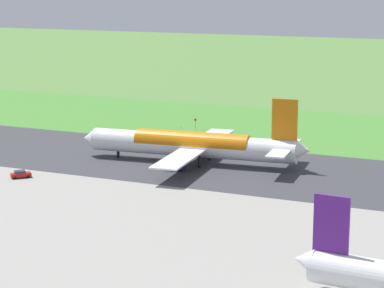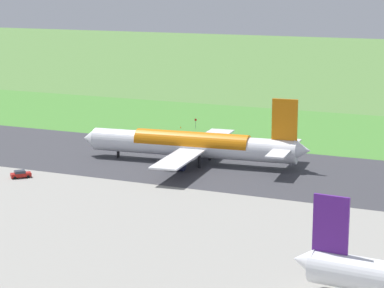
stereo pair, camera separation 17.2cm
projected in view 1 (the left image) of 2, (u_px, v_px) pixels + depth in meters
ground_plane at (212, 165)px, 174.67m from camera, size 800.00×800.00×0.00m
runway_asphalt at (212, 165)px, 174.67m from camera, size 600.00×40.79×0.06m
apron_concrete at (79, 239)px, 124.93m from camera, size 440.00×110.00×0.05m
grass_verge_foreground at (270, 133)px, 210.96m from camera, size 600.00×80.00×0.04m
airliner_main at (194, 145)px, 175.64m from camera, size 54.15×44.38×15.88m
service_car_followme at (21, 174)px, 163.45m from camera, size 4.21×4.27×1.62m
no_stopping_sign at (195, 123)px, 217.55m from camera, size 0.60×0.10×2.82m
traffic_cone_orange at (181, 127)px, 218.50m from camera, size 0.40×0.40×0.55m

